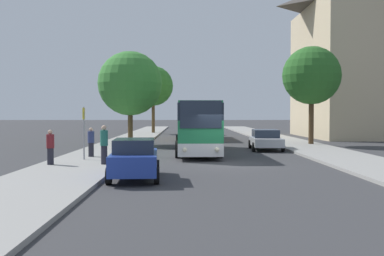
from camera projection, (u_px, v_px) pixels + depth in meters
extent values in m
plane|color=#38383A|center=(223.00, 164.00, 22.60)|extent=(300.00, 300.00, 0.00)
cube|color=gray|center=(84.00, 163.00, 22.49)|extent=(4.00, 120.00, 0.15)
cube|color=gray|center=(361.00, 162.00, 22.71)|extent=(4.00, 120.00, 0.15)
cube|color=#C6B28E|center=(383.00, 72.00, 48.02)|extent=(16.39, 15.18, 13.91)
cube|color=silver|center=(196.00, 143.00, 29.24)|extent=(2.57, 11.68, 0.70)
cube|color=#23844C|center=(196.00, 128.00, 29.21)|extent=(2.57, 11.68, 1.20)
cube|color=#232D3D|center=(197.00, 112.00, 29.17)|extent=(2.59, 11.45, 0.95)
cube|color=#23844C|center=(197.00, 104.00, 29.15)|extent=(2.52, 11.45, 0.12)
cube|color=#232D3D|center=(201.00, 114.00, 23.33)|extent=(2.17, 0.09, 1.45)
sphere|color=#F4EAC1|center=(185.00, 150.00, 23.34)|extent=(0.24, 0.24, 0.24)
sphere|color=#F4EAC1|center=(217.00, 150.00, 23.39)|extent=(0.24, 0.24, 0.24)
cylinder|color=black|center=(178.00, 149.00, 25.72)|extent=(0.31, 1.00, 1.00)
cylinder|color=black|center=(220.00, 149.00, 25.79)|extent=(0.31, 1.00, 1.00)
cylinder|color=black|center=(178.00, 142.00, 32.70)|extent=(0.31, 1.00, 1.00)
cylinder|color=black|center=(211.00, 141.00, 32.77)|extent=(0.31, 1.00, 1.00)
cube|color=#2D2D2D|center=(194.00, 133.00, 44.93)|extent=(2.57, 10.11, 0.70)
cube|color=yellow|center=(194.00, 123.00, 44.90)|extent=(2.57, 10.11, 1.24)
cube|color=#232D3D|center=(194.00, 112.00, 44.86)|extent=(2.59, 9.90, 0.95)
cube|color=yellow|center=(194.00, 107.00, 44.85)|extent=(2.52, 9.90, 0.12)
cube|color=#232D3D|center=(195.00, 114.00, 39.79)|extent=(2.27, 0.07, 1.45)
sphere|color=#F4EAC1|center=(185.00, 135.00, 39.82)|extent=(0.24, 0.24, 0.24)
sphere|color=#F4EAC1|center=(205.00, 135.00, 39.85)|extent=(0.24, 0.24, 0.24)
cylinder|color=black|center=(181.00, 135.00, 41.88)|extent=(0.30, 1.00, 1.00)
cylinder|color=black|center=(208.00, 135.00, 41.93)|extent=(0.30, 1.00, 1.00)
cylinder|color=black|center=(181.00, 133.00, 47.94)|extent=(0.30, 1.00, 1.00)
cylinder|color=black|center=(205.00, 133.00, 47.99)|extent=(0.30, 1.00, 1.00)
cube|color=#233D9E|center=(135.00, 162.00, 17.39)|extent=(1.95, 4.21, 0.74)
cube|color=#232D3D|center=(134.00, 146.00, 17.21)|extent=(1.63, 2.23, 0.52)
cylinder|color=black|center=(116.00, 168.00, 18.61)|extent=(0.24, 0.63, 0.62)
cylinder|color=black|center=(157.00, 167.00, 18.74)|extent=(0.24, 0.63, 0.62)
cylinder|color=black|center=(109.00, 176.00, 16.07)|extent=(0.24, 0.63, 0.62)
cylinder|color=black|center=(157.00, 176.00, 16.19)|extent=(0.24, 0.63, 0.62)
cube|color=#B7B7BC|center=(266.00, 142.00, 31.29)|extent=(2.18, 4.77, 0.56)
cube|color=#232D3D|center=(265.00, 133.00, 31.46)|extent=(1.82, 2.52, 0.55)
cylinder|color=black|center=(283.00, 147.00, 29.82)|extent=(0.23, 0.63, 0.62)
cylinder|color=black|center=(254.00, 147.00, 29.90)|extent=(0.23, 0.63, 0.62)
cylinder|color=black|center=(276.00, 144.00, 32.71)|extent=(0.23, 0.63, 0.62)
cylinder|color=black|center=(250.00, 144.00, 32.79)|extent=(0.23, 0.63, 0.62)
cylinder|color=gray|center=(84.00, 133.00, 23.37)|extent=(0.08, 0.08, 2.75)
cube|color=yellow|center=(84.00, 114.00, 23.34)|extent=(0.03, 0.45, 0.60)
cylinder|color=#23232D|center=(104.00, 155.00, 21.22)|extent=(0.30, 0.30, 0.88)
cylinder|color=#236656|center=(104.00, 138.00, 21.19)|extent=(0.36, 0.36, 0.73)
sphere|color=tan|center=(104.00, 128.00, 21.18)|extent=(0.24, 0.24, 0.24)
cylinder|color=#23232D|center=(50.00, 156.00, 21.06)|extent=(0.30, 0.30, 0.78)
cylinder|color=maroon|center=(50.00, 141.00, 21.04)|extent=(0.36, 0.36, 0.65)
sphere|color=tan|center=(50.00, 132.00, 21.02)|extent=(0.21, 0.21, 0.21)
cylinder|color=#23232D|center=(91.00, 150.00, 24.96)|extent=(0.30, 0.30, 0.77)
cylinder|color=navy|center=(91.00, 137.00, 24.94)|extent=(0.36, 0.36, 0.64)
sphere|color=tan|center=(91.00, 129.00, 24.92)|extent=(0.21, 0.21, 0.21)
cylinder|color=#513D23|center=(130.00, 125.00, 36.34)|extent=(0.40, 0.40, 2.88)
sphere|color=#387F33|center=(130.00, 83.00, 36.23)|extent=(5.19, 5.19, 5.19)
cylinder|color=#513D23|center=(153.00, 117.00, 56.01)|extent=(0.40, 0.40, 3.97)
sphere|color=#2D7028|center=(153.00, 86.00, 55.89)|extent=(4.96, 4.96, 4.96)
cylinder|color=#47331E|center=(311.00, 121.00, 35.36)|extent=(0.40, 0.40, 3.68)
sphere|color=#286023|center=(312.00, 75.00, 35.24)|extent=(4.56, 4.56, 4.56)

